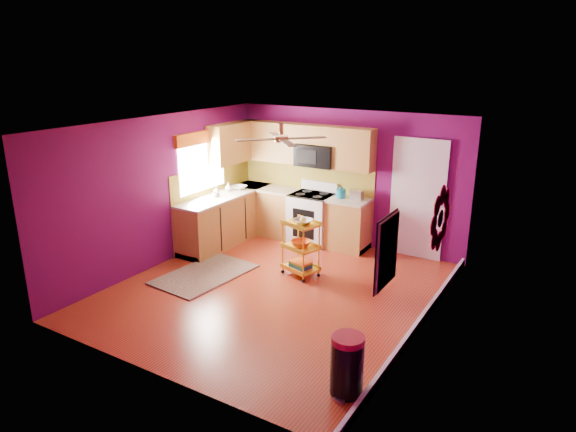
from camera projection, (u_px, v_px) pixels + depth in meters
The scene contains 18 objects.
ground at pixel (275, 290), 7.79m from camera, with size 5.00×5.00×0.00m, color maroon.
room_envelope at pixel (276, 186), 7.29m from camera, with size 4.54×5.04×2.52m.
lower_cabinets at pixel (267, 218), 9.81m from camera, with size 2.81×2.31×0.94m.
electric_range at pixel (312, 218), 9.69m from camera, with size 0.76×0.66×1.13m.
upper_cabinetry at pixel (281, 145), 9.64m from camera, with size 2.80×2.30×1.26m.
left_window at pixel (202, 153), 9.22m from camera, with size 0.08×1.35×1.08m.
panel_door at pixel (417, 200), 8.83m from camera, with size 0.95×0.11×2.15m.
right_wall_art at pixel (419, 232), 5.98m from camera, with size 0.04×2.74×1.04m.
ceiling_fan at pixel (281, 138), 7.27m from camera, with size 1.01×1.01×0.26m.
shag_rug at pixel (205, 274), 8.34m from camera, with size 0.99×1.62×0.02m, color black.
rolling_cart at pixel (301, 245), 8.18m from camera, with size 0.65×0.55×1.00m.
trash_can at pixel (347, 365), 5.33m from camera, with size 0.40×0.41×0.67m.
teal_kettle at pixel (341, 193), 9.30m from camera, with size 0.18×0.18×0.21m.
toaster at pixel (357, 195), 9.17m from camera, with size 0.22×0.15×0.18m, color beige.
soap_bottle_a at pixel (216, 191), 9.42m from camera, with size 0.08×0.08×0.17m, color #EA3F72.
soap_bottle_b at pixel (228, 187), 9.75m from camera, with size 0.13×0.13×0.17m, color white.
counter_dish at pixel (239, 187), 9.91m from camera, with size 0.28×0.28×0.07m, color white.
counter_cup at pixel (215, 195), 9.35m from camera, with size 0.11×0.11×0.09m, color white.
Camera 1 is at (3.84, -5.97, 3.41)m, focal length 32.00 mm.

